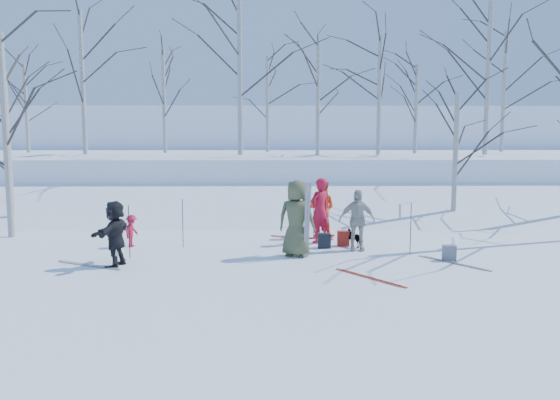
{
  "coord_description": "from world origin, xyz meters",
  "views": [
    {
      "loc": [
        -0.29,
        -13.28,
        3.06
      ],
      "look_at": [
        0.0,
        1.5,
        1.3
      ],
      "focal_mm": 35.0,
      "sensor_mm": 36.0,
      "label": 1
    }
  ],
  "objects_px": {
    "skier_cream_east": "(357,220)",
    "skier_red_seated": "(132,231)",
    "backpack_red": "(343,238)",
    "backpack_grey": "(449,253)",
    "skier_red_north": "(320,211)",
    "skier_redor_behind": "(322,209)",
    "dog": "(355,238)",
    "backpack_dark": "(324,241)",
    "skier_olive_center": "(296,218)",
    "skier_grey_west": "(115,234)"
  },
  "relations": [
    {
      "from": "skier_red_north",
      "to": "backpack_dark",
      "type": "relative_size",
      "value": 4.64
    },
    {
      "from": "skier_red_north",
      "to": "backpack_dark",
      "type": "xyz_separation_m",
      "value": [
        0.06,
        -0.72,
        -0.73
      ]
    },
    {
      "from": "skier_grey_west",
      "to": "skier_red_north",
      "type": "bearing_deg",
      "value": 131.71
    },
    {
      "from": "backpack_dark",
      "to": "skier_redor_behind",
      "type": "bearing_deg",
      "value": 87.2
    },
    {
      "from": "skier_red_north",
      "to": "skier_grey_west",
      "type": "height_order",
      "value": "skier_red_north"
    },
    {
      "from": "skier_grey_west",
      "to": "dog",
      "type": "bearing_deg",
      "value": 122.98
    },
    {
      "from": "skier_red_north",
      "to": "skier_grey_west",
      "type": "relative_size",
      "value": 1.2
    },
    {
      "from": "dog",
      "to": "skier_red_seated",
      "type": "bearing_deg",
      "value": -46.55
    },
    {
      "from": "skier_cream_east",
      "to": "backpack_grey",
      "type": "bearing_deg",
      "value": -30.64
    },
    {
      "from": "skier_grey_west",
      "to": "skier_red_seated",
      "type": "bearing_deg",
      "value": -161.72
    },
    {
      "from": "dog",
      "to": "backpack_dark",
      "type": "height_order",
      "value": "dog"
    },
    {
      "from": "skier_cream_east",
      "to": "dog",
      "type": "relative_size",
      "value": 2.86
    },
    {
      "from": "backpack_red",
      "to": "skier_grey_west",
      "type": "bearing_deg",
      "value": -158.35
    },
    {
      "from": "skier_red_seated",
      "to": "dog",
      "type": "xyz_separation_m",
      "value": [
        6.15,
        -0.14,
        -0.2
      ]
    },
    {
      "from": "skier_cream_east",
      "to": "backpack_dark",
      "type": "bearing_deg",
      "value": 158.68
    },
    {
      "from": "skier_olive_center",
      "to": "skier_grey_west",
      "type": "relative_size",
      "value": 1.25
    },
    {
      "from": "skier_olive_center",
      "to": "skier_cream_east",
      "type": "xyz_separation_m",
      "value": [
        1.64,
        0.67,
        -0.15
      ]
    },
    {
      "from": "dog",
      "to": "backpack_dark",
      "type": "bearing_deg",
      "value": -37.06
    },
    {
      "from": "skier_red_seated",
      "to": "skier_redor_behind",
      "type": "bearing_deg",
      "value": -62.5
    },
    {
      "from": "skier_red_north",
      "to": "backpack_grey",
      "type": "height_order",
      "value": "skier_red_north"
    },
    {
      "from": "backpack_dark",
      "to": "skier_grey_west",
      "type": "bearing_deg",
      "value": -158.74
    },
    {
      "from": "skier_grey_west",
      "to": "backpack_red",
      "type": "xyz_separation_m",
      "value": [
        5.66,
        2.25,
        -0.57
      ]
    },
    {
      "from": "skier_cream_east",
      "to": "skier_redor_behind",
      "type": "bearing_deg",
      "value": 110.69
    },
    {
      "from": "skier_olive_center",
      "to": "backpack_red",
      "type": "distance_m",
      "value": 2.01
    },
    {
      "from": "backpack_dark",
      "to": "skier_red_seated",
      "type": "bearing_deg",
      "value": 177.19
    },
    {
      "from": "skier_red_north",
      "to": "backpack_red",
      "type": "distance_m",
      "value": 1.05
    },
    {
      "from": "skier_redor_behind",
      "to": "dog",
      "type": "xyz_separation_m",
      "value": [
        0.78,
        -1.55,
        -0.61
      ]
    },
    {
      "from": "skier_redor_behind",
      "to": "skier_cream_east",
      "type": "distance_m",
      "value": 2.14
    },
    {
      "from": "backpack_red",
      "to": "backpack_grey",
      "type": "distance_m",
      "value": 2.99
    },
    {
      "from": "skier_olive_center",
      "to": "dog",
      "type": "relative_size",
      "value": 3.41
    },
    {
      "from": "backpack_red",
      "to": "skier_redor_behind",
      "type": "bearing_deg",
      "value": 108.51
    },
    {
      "from": "backpack_grey",
      "to": "skier_olive_center",
      "type": "bearing_deg",
      "value": 171.22
    },
    {
      "from": "skier_cream_east",
      "to": "backpack_red",
      "type": "distance_m",
      "value": 0.89
    },
    {
      "from": "skier_red_north",
      "to": "backpack_grey",
      "type": "bearing_deg",
      "value": 104.68
    },
    {
      "from": "skier_red_north",
      "to": "skier_redor_behind",
      "type": "height_order",
      "value": "skier_red_north"
    },
    {
      "from": "skier_redor_behind",
      "to": "backpack_red",
      "type": "distance_m",
      "value": 1.62
    },
    {
      "from": "backpack_grey",
      "to": "dog",
      "type": "bearing_deg",
      "value": 140.48
    },
    {
      "from": "skier_red_north",
      "to": "skier_red_seated",
      "type": "height_order",
      "value": "skier_red_north"
    },
    {
      "from": "skier_olive_center",
      "to": "backpack_dark",
      "type": "height_order",
      "value": "skier_olive_center"
    },
    {
      "from": "skier_grey_west",
      "to": "backpack_dark",
      "type": "bearing_deg",
      "value": 124.76
    },
    {
      "from": "backpack_red",
      "to": "dog",
      "type": "bearing_deg",
      "value": -23.87
    },
    {
      "from": "backpack_grey",
      "to": "skier_redor_behind",
      "type": "bearing_deg",
      "value": 131.14
    },
    {
      "from": "skier_redor_behind",
      "to": "skier_grey_west",
      "type": "relative_size",
      "value": 1.1
    },
    {
      "from": "backpack_grey",
      "to": "skier_red_north",
      "type": "bearing_deg",
      "value": 142.48
    },
    {
      "from": "skier_red_seated",
      "to": "skier_cream_east",
      "type": "height_order",
      "value": "skier_cream_east"
    },
    {
      "from": "skier_grey_west",
      "to": "backpack_red",
      "type": "bearing_deg",
      "value": 125.15
    },
    {
      "from": "skier_red_north",
      "to": "backpack_grey",
      "type": "relative_size",
      "value": 4.89
    },
    {
      "from": "skier_cream_east",
      "to": "backpack_dark",
      "type": "height_order",
      "value": "skier_cream_east"
    },
    {
      "from": "skier_cream_east",
      "to": "skier_red_seated",
      "type": "bearing_deg",
      "value": 174.68
    },
    {
      "from": "skier_olive_center",
      "to": "skier_red_seated",
      "type": "height_order",
      "value": "skier_olive_center"
    }
  ]
}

